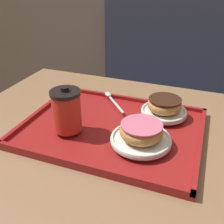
# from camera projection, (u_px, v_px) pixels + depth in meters

# --- Properties ---
(booth_bench) EXTENTS (1.12, 0.44, 1.00)m
(booth_bench) POSITION_uv_depth(u_px,v_px,m) (182.00, 118.00, 1.63)
(booth_bench) COLOR #33384C
(booth_bench) RESTS_ON ground_plane
(cafe_table) EXTENTS (0.99, 0.82, 0.71)m
(cafe_table) POSITION_uv_depth(u_px,v_px,m) (108.00, 174.00, 0.86)
(cafe_table) COLOR #846042
(cafe_table) RESTS_ON ground_plane
(serving_tray) EXTENTS (0.52, 0.39, 0.02)m
(serving_tray) POSITION_uv_depth(u_px,v_px,m) (112.00, 128.00, 0.79)
(serving_tray) COLOR maroon
(serving_tray) RESTS_ON cafe_table
(coffee_cup_front) EXTENTS (0.08, 0.08, 0.13)m
(coffee_cup_front) POSITION_uv_depth(u_px,v_px,m) (67.00, 110.00, 0.73)
(coffee_cup_front) COLOR red
(coffee_cup_front) RESTS_ON serving_tray
(plate_with_chocolate_donut) EXTENTS (0.16, 0.16, 0.01)m
(plate_with_chocolate_donut) POSITION_uv_depth(u_px,v_px,m) (141.00, 139.00, 0.70)
(plate_with_chocolate_donut) COLOR white
(plate_with_chocolate_donut) RESTS_ON serving_tray
(donut_chocolate_glazed) EXTENTS (0.12, 0.12, 0.04)m
(donut_chocolate_glazed) POSITION_uv_depth(u_px,v_px,m) (141.00, 130.00, 0.69)
(donut_chocolate_glazed) COLOR tan
(donut_chocolate_glazed) RESTS_ON plate_with_chocolate_donut
(plate_with_plain_donut) EXTENTS (0.14, 0.14, 0.01)m
(plate_with_plain_donut) POSITION_uv_depth(u_px,v_px,m) (164.00, 111.00, 0.83)
(plate_with_plain_donut) COLOR white
(plate_with_plain_donut) RESTS_ON serving_tray
(donut_plain) EXTENTS (0.11, 0.11, 0.04)m
(donut_plain) POSITION_uv_depth(u_px,v_px,m) (165.00, 104.00, 0.82)
(donut_plain) COLOR tan
(donut_plain) RESTS_ON plate_with_plain_donut
(spoon) EXTENTS (0.12, 0.13, 0.01)m
(spoon) POSITION_uv_depth(u_px,v_px,m) (110.00, 97.00, 0.92)
(spoon) COLOR silver
(spoon) RESTS_ON serving_tray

